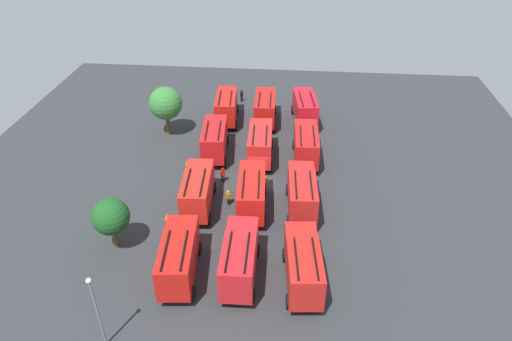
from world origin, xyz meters
TOP-DOWN VIEW (x-y plane):
  - ground_plane at (0.00, 0.00)m, footprint 64.24×64.24m
  - fire_truck_0 at (-13.72, -4.88)m, footprint 7.40×3.31m
  - fire_truck_1 at (-4.42, -4.71)m, footprint 7.32×3.07m
  - fire_truck_2 at (4.66, -5.08)m, footprint 7.28×2.96m
  - fire_truck_3 at (13.85, -4.93)m, footprint 7.45×3.47m
  - fire_truck_4 at (-13.49, 0.04)m, footprint 7.25×2.89m
  - fire_truck_5 at (-4.74, -0.02)m, footprint 7.34×3.13m
  - fire_truck_6 at (4.38, -0.05)m, footprint 7.31×3.04m
  - fire_truck_7 at (13.36, 0.09)m, footprint 7.29×2.99m
  - fire_truck_8 at (-13.75, 4.78)m, footprint 7.40×3.31m
  - fire_truck_9 at (-4.93, 5.05)m, footprint 7.36×3.18m
  - fire_truck_10 at (4.86, 5.11)m, footprint 7.39×3.29m
  - fire_truck_11 at (13.32, 5.02)m, footprint 7.38×3.25m
  - firefighter_0 at (-0.29, 3.42)m, footprint 0.26×0.43m
  - firefighter_1 at (-4.09, 2.31)m, footprint 0.48×0.44m
  - firefighter_2 at (19.50, 3.83)m, footprint 0.48×0.45m
  - firefighter_3 at (19.68, -4.27)m, footprint 0.48×0.44m
  - tree_0 at (-10.91, 11.07)m, footprint 3.15×3.15m
  - tree_1 at (9.34, 11.63)m, footprint 3.92×3.92m
  - traffic_cone_0 at (2.63, 7.93)m, footprint 0.39×0.39m
  - traffic_cone_1 at (0.38, -1.04)m, footprint 0.42×0.42m
  - traffic_cone_2 at (-6.87, 7.66)m, footprint 0.52×0.52m
  - lamppost at (-20.46, 8.47)m, footprint 0.36×0.36m

SIDE VIEW (x-z plane):
  - ground_plane at x=0.00m, z-range 0.00..0.00m
  - traffic_cone_0 at x=2.63m, z-range 0.00..0.56m
  - traffic_cone_1 at x=0.38m, z-range 0.00..0.60m
  - traffic_cone_2 at x=-6.87m, z-range 0.00..0.74m
  - firefighter_1 at x=-4.09m, z-range 0.09..1.69m
  - firefighter_0 at x=-0.29m, z-range 0.09..1.71m
  - firefighter_2 at x=19.50m, z-range 0.10..1.78m
  - firefighter_3 at x=19.68m, z-range 0.10..1.81m
  - fire_truck_0 at x=-13.72m, z-range 0.21..4.09m
  - fire_truck_1 at x=-4.42m, z-range 0.21..4.09m
  - fire_truck_2 at x=4.66m, z-range 0.21..4.09m
  - fire_truck_3 at x=13.85m, z-range 0.21..4.09m
  - fire_truck_4 at x=-13.49m, z-range 0.21..4.09m
  - fire_truck_5 at x=-4.74m, z-range 0.21..4.09m
  - fire_truck_6 at x=4.38m, z-range 0.21..4.09m
  - fire_truck_7 at x=13.36m, z-range 0.21..4.09m
  - fire_truck_8 at x=-13.75m, z-range 0.21..4.09m
  - fire_truck_9 at x=-4.93m, z-range 0.21..4.09m
  - fire_truck_10 at x=4.86m, z-range 0.21..4.09m
  - fire_truck_11 at x=13.32m, z-range 0.21..4.09m
  - tree_0 at x=-10.91m, z-range 0.84..5.72m
  - lamppost at x=-20.46m, z-range 0.56..6.93m
  - tree_1 at x=9.34m, z-range 1.05..7.13m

